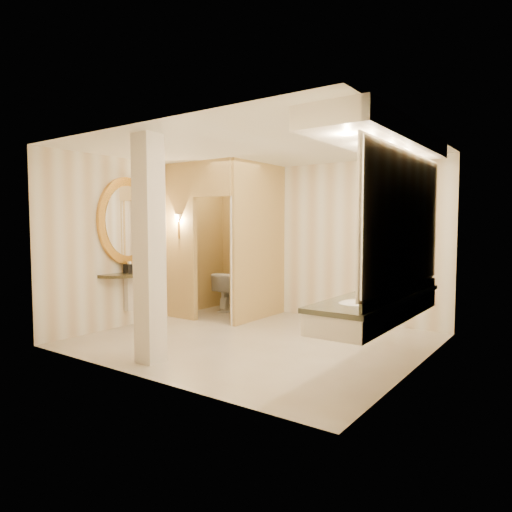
# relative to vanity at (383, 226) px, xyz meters

# --- Properties ---
(floor) EXTENTS (4.50, 4.50, 0.00)m
(floor) POSITION_rel_vanity_xyz_m (-1.98, 0.37, -1.63)
(floor) COLOR beige
(floor) RESTS_ON ground
(ceiling) EXTENTS (4.50, 4.50, 0.00)m
(ceiling) POSITION_rel_vanity_xyz_m (-1.98, 0.37, 1.07)
(ceiling) COLOR white
(ceiling) RESTS_ON wall_back
(wall_back) EXTENTS (4.50, 0.02, 2.70)m
(wall_back) POSITION_rel_vanity_xyz_m (-1.98, 2.37, -0.28)
(wall_back) COLOR white
(wall_back) RESTS_ON floor
(wall_front) EXTENTS (4.50, 0.02, 2.70)m
(wall_front) POSITION_rel_vanity_xyz_m (-1.98, -1.63, -0.28)
(wall_front) COLOR white
(wall_front) RESTS_ON floor
(wall_left) EXTENTS (0.02, 4.00, 2.70)m
(wall_left) POSITION_rel_vanity_xyz_m (-4.23, 0.37, -0.28)
(wall_left) COLOR white
(wall_left) RESTS_ON floor
(wall_right) EXTENTS (0.02, 4.00, 2.70)m
(wall_right) POSITION_rel_vanity_xyz_m (0.27, 0.37, -0.28)
(wall_right) COLOR white
(wall_right) RESTS_ON floor
(toilet_closet) EXTENTS (1.50, 1.55, 2.70)m
(toilet_closet) POSITION_rel_vanity_xyz_m (-3.11, 1.34, -0.24)
(toilet_closet) COLOR #D6B970
(toilet_closet) RESTS_ON floor
(wall_sconce) EXTENTS (0.14, 0.14, 0.42)m
(wall_sconce) POSITION_rel_vanity_xyz_m (-3.90, 0.80, 0.10)
(wall_sconce) COLOR gold
(wall_sconce) RESTS_ON toilet_closet
(vanity) EXTENTS (0.75, 2.58, 2.09)m
(vanity) POSITION_rel_vanity_xyz_m (0.00, 0.00, 0.00)
(vanity) COLOR silver
(vanity) RESTS_ON floor
(console_shelf) EXTENTS (1.07, 1.07, 1.99)m
(console_shelf) POSITION_rel_vanity_xyz_m (-4.19, -0.08, -0.28)
(console_shelf) COLOR black
(console_shelf) RESTS_ON floor
(pillar) EXTENTS (0.28, 0.28, 2.70)m
(pillar) POSITION_rel_vanity_xyz_m (-2.39, -1.19, -0.28)
(pillar) COLOR silver
(pillar) RESTS_ON floor
(tissue_box) EXTENTS (0.16, 0.16, 0.14)m
(tissue_box) POSITION_rel_vanity_xyz_m (-4.09, -0.11, -0.68)
(tissue_box) COLOR black
(tissue_box) RESTS_ON console_shelf
(toilet) EXTENTS (0.51, 0.77, 0.73)m
(toilet) POSITION_rel_vanity_xyz_m (-3.70, 1.95, -1.26)
(toilet) COLOR white
(toilet) RESTS_ON floor
(soap_bottle_a) EXTENTS (0.08, 0.08, 0.15)m
(soap_bottle_a) POSITION_rel_vanity_xyz_m (-0.01, 0.05, -0.68)
(soap_bottle_a) COLOR beige
(soap_bottle_a) RESTS_ON vanity
(soap_bottle_b) EXTENTS (0.10, 0.10, 0.11)m
(soap_bottle_b) POSITION_rel_vanity_xyz_m (-0.03, 0.14, -0.70)
(soap_bottle_b) COLOR silver
(soap_bottle_b) RESTS_ON vanity
(soap_bottle_c) EXTENTS (0.08, 0.08, 0.19)m
(soap_bottle_c) POSITION_rel_vanity_xyz_m (-0.06, -0.44, -0.66)
(soap_bottle_c) COLOR #C6B28C
(soap_bottle_c) RESTS_ON vanity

